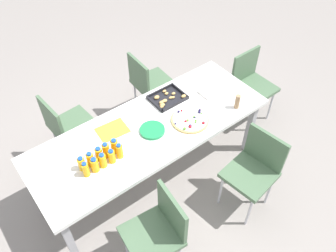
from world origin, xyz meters
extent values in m
plane|color=gray|center=(0.00, 0.00, 0.00)|extent=(12.00, 12.00, 0.00)
cube|color=silver|center=(0.00, 0.00, 0.71)|extent=(2.21, 0.81, 0.04)
cube|color=#99999E|center=(-1.03, -0.32, 0.34)|extent=(0.06, 0.06, 0.69)
cube|color=#99999E|center=(1.03, -0.32, 0.34)|extent=(0.06, 0.06, 0.69)
cube|color=#99999E|center=(-1.03, 0.32, 0.34)|extent=(0.06, 0.06, 0.69)
cube|color=#99999E|center=(1.03, 0.32, 0.34)|extent=(0.06, 0.06, 0.69)
cube|color=#4C6B4C|center=(1.42, 0.00, 0.45)|extent=(0.40, 0.40, 0.04)
cube|color=#4C6B4C|center=(1.42, 0.19, 0.64)|extent=(0.38, 0.03, 0.38)
cylinder|color=silver|center=(1.58, -0.16, 0.21)|extent=(0.02, 0.02, 0.41)
cylinder|color=silver|center=(1.26, -0.16, 0.21)|extent=(0.02, 0.02, 0.41)
cylinder|color=silver|center=(1.58, 0.16, 0.21)|extent=(0.02, 0.02, 0.41)
cylinder|color=silver|center=(1.26, 0.16, 0.21)|extent=(0.02, 0.02, 0.41)
cube|color=#4C6B4C|center=(-0.52, -0.72, 0.45)|extent=(0.44, 0.44, 0.04)
cube|color=#4C6B4C|center=(-0.34, -0.74, 0.64)|extent=(0.07, 0.38, 0.38)
cylinder|color=silver|center=(-0.66, -0.54, 0.21)|extent=(0.02, 0.02, 0.41)
cylinder|color=silver|center=(-0.34, -0.58, 0.21)|extent=(0.02, 0.02, 0.41)
cube|color=#4C6B4C|center=(0.50, -0.78, 0.45)|extent=(0.45, 0.45, 0.04)
cube|color=#4C6B4C|center=(0.68, -0.76, 0.64)|extent=(0.08, 0.38, 0.38)
cylinder|color=silver|center=(0.36, -0.96, 0.21)|extent=(0.02, 0.02, 0.41)
cylinder|color=silver|center=(0.32, -0.64, 0.21)|extent=(0.02, 0.02, 0.41)
cylinder|color=silver|center=(0.68, -0.92, 0.21)|extent=(0.02, 0.02, 0.41)
cylinder|color=silver|center=(0.63, -0.60, 0.21)|extent=(0.02, 0.02, 0.41)
cube|color=#4C6B4C|center=(-0.45, 0.72, 0.45)|extent=(0.43, 0.43, 0.04)
cube|color=#4C6B4C|center=(-0.63, 0.71, 0.64)|extent=(0.06, 0.38, 0.38)
cylinder|color=silver|center=(-0.30, 0.89, 0.21)|extent=(0.02, 0.02, 0.41)
cylinder|color=silver|center=(-0.27, 0.57, 0.21)|extent=(0.02, 0.02, 0.41)
cylinder|color=silver|center=(-0.62, 0.87, 0.21)|extent=(0.02, 0.02, 0.41)
cylinder|color=silver|center=(-0.59, 0.55, 0.21)|extent=(0.02, 0.02, 0.41)
cube|color=#4C6B4C|center=(0.58, 0.77, 0.45)|extent=(0.41, 0.41, 0.04)
cube|color=#4C6B4C|center=(0.40, 0.77, 0.64)|extent=(0.04, 0.38, 0.38)
cylinder|color=silver|center=(0.75, 0.92, 0.21)|extent=(0.02, 0.02, 0.41)
cylinder|color=silver|center=(0.73, 0.60, 0.21)|extent=(0.02, 0.02, 0.41)
cylinder|color=silver|center=(0.43, 0.93, 0.21)|extent=(0.02, 0.02, 0.41)
cylinder|color=silver|center=(0.41, 0.61, 0.21)|extent=(0.02, 0.02, 0.41)
cylinder|color=#FAAD14|center=(-0.69, -0.11, 0.79)|extent=(0.05, 0.05, 0.13)
cylinder|color=blue|center=(-0.69, -0.11, 0.86)|extent=(0.03, 0.03, 0.02)
cylinder|color=#F8AE14|center=(-0.61, -0.11, 0.79)|extent=(0.06, 0.06, 0.12)
cylinder|color=blue|center=(-0.61, -0.11, 0.86)|extent=(0.04, 0.04, 0.02)
cylinder|color=#FAAE14|center=(-0.54, -0.12, 0.79)|extent=(0.06, 0.06, 0.13)
cylinder|color=blue|center=(-0.54, -0.12, 0.86)|extent=(0.04, 0.04, 0.02)
cylinder|color=#F9AF14|center=(-0.46, -0.12, 0.79)|extent=(0.06, 0.06, 0.12)
cylinder|color=blue|center=(-0.46, -0.12, 0.85)|extent=(0.04, 0.04, 0.02)
cylinder|color=#F8AA14|center=(-0.39, -0.12, 0.79)|extent=(0.05, 0.05, 0.13)
cylinder|color=blue|center=(-0.39, -0.12, 0.87)|extent=(0.04, 0.04, 0.02)
cylinder|color=#F9AF14|center=(-0.69, -0.04, 0.79)|extent=(0.06, 0.06, 0.12)
cylinder|color=blue|center=(-0.69, -0.04, 0.86)|extent=(0.04, 0.04, 0.02)
cylinder|color=#F9AD14|center=(-0.61, -0.05, 0.79)|extent=(0.06, 0.06, 0.12)
cylinder|color=blue|center=(-0.61, -0.05, 0.86)|extent=(0.04, 0.04, 0.02)
cylinder|color=#FAAF14|center=(-0.53, -0.04, 0.79)|extent=(0.06, 0.06, 0.13)
cylinder|color=blue|center=(-0.53, -0.04, 0.86)|extent=(0.04, 0.04, 0.02)
cylinder|color=#FBAB14|center=(-0.47, -0.05, 0.80)|extent=(0.06, 0.06, 0.13)
cylinder|color=blue|center=(-0.47, -0.05, 0.87)|extent=(0.04, 0.04, 0.02)
cylinder|color=#FAAA14|center=(-0.39, -0.04, 0.79)|extent=(0.06, 0.06, 0.13)
cylinder|color=blue|center=(-0.39, -0.04, 0.86)|extent=(0.04, 0.04, 0.02)
cylinder|color=tan|center=(0.33, -0.15, 0.74)|extent=(0.34, 0.34, 0.02)
cylinder|color=white|center=(0.33, -0.15, 0.75)|extent=(0.31, 0.31, 0.01)
sphere|color=#66B238|center=(0.37, -0.16, 0.76)|extent=(0.02, 0.02, 0.02)
sphere|color=red|center=(0.27, -0.15, 0.76)|extent=(0.02, 0.02, 0.02)
sphere|color=red|center=(0.38, -0.27, 0.76)|extent=(0.03, 0.03, 0.03)
sphere|color=#66B238|center=(0.35, -0.20, 0.76)|extent=(0.02, 0.02, 0.02)
sphere|color=#1E1947|center=(0.30, -0.02, 0.76)|extent=(0.02, 0.02, 0.02)
sphere|color=red|center=(0.33, -0.03, 0.76)|extent=(0.02, 0.02, 0.02)
sphere|color=#66B238|center=(0.30, -0.16, 0.76)|extent=(0.02, 0.02, 0.02)
sphere|color=red|center=(0.26, -0.23, 0.76)|extent=(0.03, 0.03, 0.03)
sphere|color=#1E1947|center=(0.27, -0.22, 0.76)|extent=(0.03, 0.03, 0.03)
sphere|color=#1E1947|center=(0.37, -0.17, 0.76)|extent=(0.02, 0.02, 0.02)
sphere|color=#66B238|center=(0.21, -0.22, 0.76)|extent=(0.03, 0.03, 0.03)
sphere|color=#1E1947|center=(0.45, -0.14, 0.76)|extent=(0.03, 0.03, 0.03)
sphere|color=#66B238|center=(0.34, -0.22, 0.76)|extent=(0.02, 0.02, 0.02)
sphere|color=#66B238|center=(0.46, -0.16, 0.76)|extent=(0.02, 0.02, 0.02)
sphere|color=#1E1947|center=(0.47, -0.13, 0.76)|extent=(0.02, 0.02, 0.02)
sphere|color=#1E1947|center=(0.19, -0.12, 0.76)|extent=(0.02, 0.02, 0.02)
cube|color=black|center=(0.35, 0.21, 0.73)|extent=(0.32, 0.26, 0.01)
cube|color=black|center=(0.35, 0.09, 0.75)|extent=(0.32, 0.01, 0.03)
cube|color=black|center=(0.35, 0.33, 0.75)|extent=(0.32, 0.01, 0.03)
cube|color=black|center=(0.20, 0.21, 0.75)|extent=(0.01, 0.26, 0.03)
cube|color=black|center=(0.51, 0.21, 0.75)|extent=(0.01, 0.26, 0.03)
ellipsoid|color=tan|center=(0.23, 0.13, 0.75)|extent=(0.04, 0.03, 0.02)
ellipsoid|color=tan|center=(0.39, 0.17, 0.75)|extent=(0.04, 0.03, 0.02)
ellipsoid|color=tan|center=(0.38, 0.30, 0.75)|extent=(0.04, 0.03, 0.02)
ellipsoid|color=tan|center=(0.24, 0.16, 0.75)|extent=(0.04, 0.03, 0.02)
ellipsoid|color=tan|center=(0.27, 0.26, 0.75)|extent=(0.04, 0.03, 0.02)
ellipsoid|color=tan|center=(0.43, 0.21, 0.75)|extent=(0.04, 0.03, 0.02)
ellipsoid|color=tan|center=(0.26, 0.18, 0.75)|extent=(0.05, 0.03, 0.03)
ellipsoid|color=tan|center=(0.48, 0.12, 0.75)|extent=(0.05, 0.04, 0.03)
ellipsoid|color=tan|center=(0.27, 0.27, 0.75)|extent=(0.06, 0.04, 0.03)
ellipsoid|color=tan|center=(0.25, 0.16, 0.75)|extent=(0.03, 0.02, 0.02)
ellipsoid|color=tan|center=(0.37, 0.18, 0.75)|extent=(0.04, 0.03, 0.02)
ellipsoid|color=tan|center=(0.24, 0.15, 0.75)|extent=(0.05, 0.04, 0.03)
ellipsoid|color=tan|center=(0.38, 0.26, 0.75)|extent=(0.04, 0.03, 0.02)
ellipsoid|color=tan|center=(0.30, 0.18, 0.75)|extent=(0.05, 0.04, 0.03)
cylinder|color=#1E8C4C|center=(-0.01, -0.05, 0.73)|extent=(0.22, 0.22, 0.00)
cylinder|color=#1E8C4C|center=(-0.01, -0.05, 0.74)|extent=(0.22, 0.22, 0.00)
cylinder|color=#1E8C4C|center=(-0.01, -0.05, 0.74)|extent=(0.22, 0.22, 0.00)
cylinder|color=#1E8C4C|center=(-0.01, -0.05, 0.75)|extent=(0.22, 0.22, 0.00)
cylinder|color=#1E8C4C|center=(-0.01, -0.05, 0.75)|extent=(0.22, 0.22, 0.00)
cube|color=white|center=(0.71, 0.04, 0.74)|extent=(0.15, 0.15, 0.02)
cylinder|color=#9E7A56|center=(0.78, -0.28, 0.80)|extent=(0.04, 0.04, 0.15)
cube|color=yellow|center=(-0.28, 0.17, 0.73)|extent=(0.28, 0.22, 0.01)
camera|label=1|loc=(-1.16, -1.75, 2.93)|focal=36.81mm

